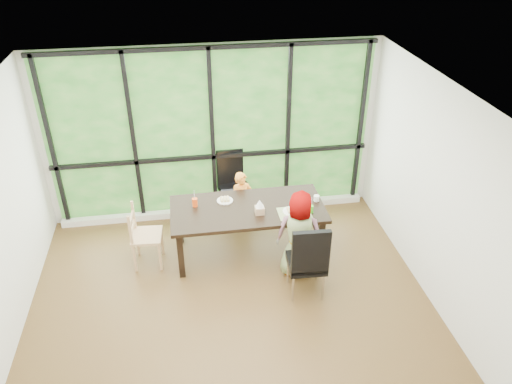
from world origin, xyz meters
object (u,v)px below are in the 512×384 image
(dining_table, at_px, (248,230))
(plate_far, at_px, (225,201))
(chair_window_leather, at_px, (235,186))
(child_toddler, at_px, (242,202))
(chair_interior_leather, at_px, (307,258))
(child_older, at_px, (301,234))
(chair_end_beech, at_px, (147,236))
(plate_near, at_px, (292,211))
(green_cup, at_px, (311,209))
(tissue_box, at_px, (260,210))
(orange_cup, at_px, (195,202))
(white_mug, at_px, (316,198))

(dining_table, height_order, plate_far, plate_far)
(chair_window_leather, xyz_separation_m, child_toddler, (0.05, -0.38, -0.06))
(plate_far, bearing_deg, child_toddler, 51.99)
(dining_table, height_order, chair_interior_leather, chair_interior_leather)
(dining_table, xyz_separation_m, chair_interior_leather, (0.60, -0.94, 0.17))
(child_toddler, relative_size, child_older, 0.77)
(dining_table, relative_size, child_toddler, 2.19)
(chair_end_beech, bearing_deg, plate_near, -91.15)
(chair_interior_leather, xyz_separation_m, green_cup, (0.22, 0.69, 0.26))
(chair_end_beech, bearing_deg, tissue_box, -91.36)
(chair_interior_leather, relative_size, plate_near, 4.37)
(child_toddler, bearing_deg, chair_window_leather, 83.47)
(chair_interior_leather, height_order, child_older, child_older)
(dining_table, xyz_separation_m, child_older, (0.62, -0.55, 0.25))
(chair_window_leather, bearing_deg, orange_cup, -138.71)
(child_older, bearing_deg, green_cup, -106.20)
(white_mug, bearing_deg, plate_near, -150.91)
(dining_table, bearing_deg, plate_far, 142.79)
(child_toddler, relative_size, white_mug, 11.73)
(dining_table, relative_size, plate_far, 9.33)
(chair_window_leather, bearing_deg, tissue_box, -90.45)
(chair_interior_leather, height_order, tissue_box, chair_interior_leather)
(dining_table, xyz_separation_m, white_mug, (0.98, 0.02, 0.42))
(tissue_box, bearing_deg, child_toddler, 100.36)
(orange_cup, xyz_separation_m, green_cup, (1.53, -0.41, -0.01))
(child_older, relative_size, green_cup, 11.90)
(dining_table, height_order, white_mug, white_mug)
(green_cup, relative_size, white_mug, 1.28)
(plate_near, distance_m, tissue_box, 0.44)
(child_older, height_order, plate_near, child_older)
(dining_table, xyz_separation_m, green_cup, (0.82, -0.25, 0.43))
(chair_window_leather, bearing_deg, green_cup, -64.45)
(child_toddler, distance_m, plate_far, 0.54)
(plate_near, bearing_deg, child_toddler, 125.98)
(chair_interior_leather, bearing_deg, child_toddler, -65.40)
(chair_window_leather, xyz_separation_m, tissue_box, (0.19, -1.14, 0.26))
(white_mug, height_order, tissue_box, tissue_box)
(dining_table, relative_size, chair_interior_leather, 1.95)
(child_toddler, xyz_separation_m, tissue_box, (0.14, -0.76, 0.32))
(dining_table, relative_size, green_cup, 20.07)
(dining_table, height_order, chair_end_beech, chair_end_beech)
(dining_table, distance_m, child_toddler, 0.60)
(green_cup, bearing_deg, plate_near, 168.09)
(chair_window_leather, distance_m, chair_interior_leather, 2.02)
(tissue_box, bearing_deg, plate_near, -4.47)
(plate_far, height_order, white_mug, white_mug)
(green_cup, bearing_deg, chair_window_leather, 125.62)
(orange_cup, bearing_deg, plate_near, -15.49)
(green_cup, distance_m, tissue_box, 0.69)
(child_toddler, height_order, child_older, child_older)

